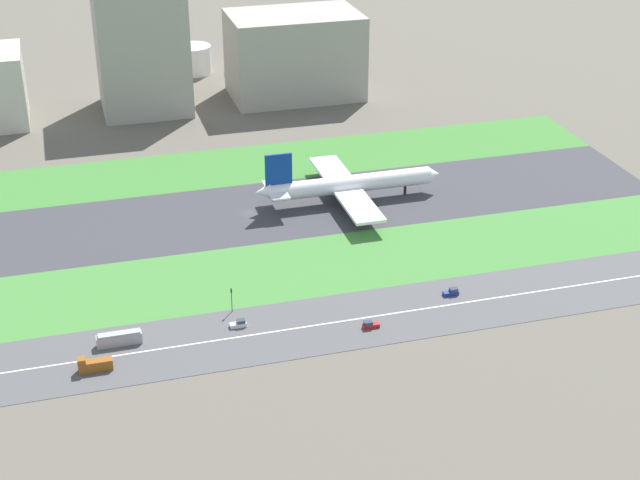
{
  "coord_description": "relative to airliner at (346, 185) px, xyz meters",
  "views": [
    {
      "loc": [
        -55.22,
        -280.17,
        135.95
      ],
      "look_at": [
        14.18,
        -36.5,
        6.0
      ],
      "focal_mm": 53.47,
      "sensor_mm": 36.0,
      "label": 1
    }
  ],
  "objects": [
    {
      "name": "hangar_building",
      "position": [
        -54.05,
        114.0,
        19.74
      ],
      "size": [
        36.3,
        35.58,
        51.94
      ],
      "primitive_type": "cube",
      "color": "#9E998E",
      "rests_on": "ground_plane"
    },
    {
      "name": "highway",
      "position": [
        -33.79,
        -73.0,
        -6.18
      ],
      "size": [
        280.0,
        28.0,
        0.1
      ],
      "primitive_type": "cube",
      "color": "#4C4C4F",
      "rests_on": "ground_plane"
    },
    {
      "name": "car_1",
      "position": [
        9.88,
        -68.0,
        -5.31
      ],
      "size": [
        4.4,
        1.8,
        2.0
      ],
      "color": "navy",
      "rests_on": "highway"
    },
    {
      "name": "fuel_tank_centre",
      "position": [
        3.01,
        159.0,
        0.25
      ],
      "size": [
        20.07,
        20.07,
        12.96
      ],
      "primitive_type": "cylinder",
      "color": "silver",
      "rests_on": "ground_plane"
    },
    {
      "name": "runway",
      "position": [
        -33.79,
        -0.0,
        -6.18
      ],
      "size": [
        280.0,
        46.0,
        0.1
      ],
      "primitive_type": "cube",
      "color": "#38383D",
      "rests_on": "ground_plane"
    },
    {
      "name": "traffic_light",
      "position": [
        -51.22,
        -60.01,
        -1.94
      ],
      "size": [
        0.36,
        0.5,
        7.2
      ],
      "color": "#4C4C51",
      "rests_on": "highway"
    },
    {
      "name": "airliner",
      "position": [
        0.0,
        0.0,
        0.0
      ],
      "size": [
        65.0,
        56.0,
        19.7
      ],
      "color": "white",
      "rests_on": "runway"
    },
    {
      "name": "ground_plane",
      "position": [
        -33.79,
        -0.0,
        -6.23
      ],
      "size": [
        800.0,
        800.0,
        0.0
      ],
      "primitive_type": "plane",
      "color": "#5B564C"
    },
    {
      "name": "highway_centerline",
      "position": [
        -33.79,
        -73.0,
        -6.13
      ],
      "size": [
        266.0,
        0.5,
        0.01
      ],
      "primitive_type": "cube",
      "color": "silver",
      "rests_on": "highway"
    },
    {
      "name": "car_0",
      "position": [
        -50.96,
        -68.0,
        -5.31
      ],
      "size": [
        4.4,
        1.8,
        2.0
      ],
      "color": "silver",
      "rests_on": "highway"
    },
    {
      "name": "office_tower",
      "position": [
        11.68,
        114.0,
        12.02
      ],
      "size": [
        56.25,
        36.18,
        36.51
      ],
      "primitive_type": "cube",
      "color": "#9E998E",
      "rests_on": "ground_plane"
    },
    {
      "name": "bus_0",
      "position": [
        -82.25,
        -68.0,
        -4.41
      ],
      "size": [
        11.6,
        2.5,
        3.5
      ],
      "color": "#99999E",
      "rests_on": "highway"
    },
    {
      "name": "car_2",
      "position": [
        -17.56,
        -78.0,
        -5.31
      ],
      "size": [
        4.4,
        1.8,
        2.0
      ],
      "rotation": [
        0.0,
        0.0,
        3.14
      ],
      "color": "#B2191E",
      "rests_on": "highway"
    },
    {
      "name": "fuel_tank_east",
      "position": [
        29.11,
        159.0,
        0.96
      ],
      "size": [
        21.12,
        21.12,
        14.38
      ],
      "primitive_type": "cylinder",
      "color": "silver",
      "rests_on": "ground_plane"
    },
    {
      "name": "grass_median_north",
      "position": [
        -33.79,
        41.0,
        -6.18
      ],
      "size": [
        280.0,
        36.0,
        0.1
      ],
      "primitive_type": "cube",
      "color": "#3D7A33",
      "rests_on": "ground_plane"
    },
    {
      "name": "fuel_tank_west",
      "position": [
        -26.65,
        159.0,
        0.35
      ],
      "size": [
        17.78,
        17.78,
        13.16
      ],
      "primitive_type": "cylinder",
      "color": "silver",
      "rests_on": "ground_plane"
    },
    {
      "name": "truck_0",
      "position": [
        -89.26,
        -78.0,
        -4.56
      ],
      "size": [
        8.4,
        2.5,
        4.0
      ],
      "rotation": [
        0.0,
        0.0,
        3.14
      ],
      "color": "brown",
      "rests_on": "highway"
    },
    {
      "name": "grass_median_south",
      "position": [
        -33.79,
        -41.0,
        -6.18
      ],
      "size": [
        280.0,
        36.0,
        0.1
      ],
      "primitive_type": "cube",
      "color": "#427F38",
      "rests_on": "ground_plane"
    }
  ]
}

